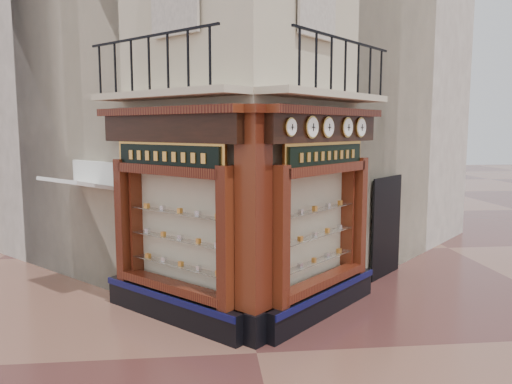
{
  "coord_description": "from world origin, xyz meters",
  "views": [
    {
      "loc": [
        -0.79,
        -7.6,
        3.59
      ],
      "look_at": [
        0.2,
        2.0,
        2.37
      ],
      "focal_mm": 35.0,
      "sensor_mm": 36.0,
      "label": 1
    }
  ],
  "objects": [
    {
      "name": "signboard_left",
      "position": [
        -1.46,
        1.51,
        3.1
      ],
      "size": [
        2.05,
        2.05,
        0.55
      ],
      "rotation": [
        0.0,
        0.0,
        2.36
      ],
      "color": "gold",
      "rests_on": "ground"
    },
    {
      "name": "shopfront_left",
      "position": [
        -1.41,
        1.57,
        1.98
      ],
      "size": [
        2.86,
        2.86,
        3.98
      ],
      "rotation": [
        0.0,
        0.0,
        2.36
      ],
      "color": "black",
      "rests_on": "ground"
    },
    {
      "name": "main_building",
      "position": [
        0.0,
        6.16,
        6.0
      ],
      "size": [
        11.31,
        11.31,
        12.0
      ],
      "primitive_type": "cube",
      "rotation": [
        0.0,
        0.0,
        0.79
      ],
      "color": "#C2B697",
      "rests_on": "ground"
    },
    {
      "name": "clock_a",
      "position": [
        0.61,
        0.51,
        3.62
      ],
      "size": [
        0.26,
        0.26,
        0.31
      ],
      "rotation": [
        0.0,
        0.0,
        0.79
      ],
      "color": "#B48B3C",
      "rests_on": "ground"
    },
    {
      "name": "ground",
      "position": [
        0.0,
        0.0,
        0.0
      ],
      "size": [
        80.0,
        80.0,
        0.0
      ],
      "primitive_type": "plane",
      "color": "#4A2622",
      "rests_on": "ground"
    },
    {
      "name": "clock_b",
      "position": [
        1.06,
        0.96,
        3.62
      ],
      "size": [
        0.31,
        0.31,
        0.39
      ],
      "rotation": [
        0.0,
        0.0,
        0.79
      ],
      "color": "#B48B3C",
      "rests_on": "ground"
    },
    {
      "name": "corner_pilaster",
      "position": [
        0.0,
        0.5,
        1.95
      ],
      "size": [
        0.85,
        0.85,
        3.98
      ],
      "rotation": [
        0.0,
        0.0,
        0.79
      ],
      "color": "black",
      "rests_on": "ground"
    },
    {
      "name": "clock_c",
      "position": [
        1.44,
        1.34,
        3.62
      ],
      "size": [
        0.31,
        0.31,
        0.39
      ],
      "rotation": [
        0.0,
        0.0,
        0.79
      ],
      "color": "#B48B3C",
      "rests_on": "ground"
    },
    {
      "name": "neighbour_right",
      "position": [
        2.47,
        8.63,
        5.5
      ],
      "size": [
        11.31,
        11.31,
        11.0
      ],
      "primitive_type": "cube",
      "rotation": [
        0.0,
        0.0,
        0.79
      ],
      "color": "beige",
      "rests_on": "ground"
    },
    {
      "name": "clock_e",
      "position": [
        2.34,
        2.23,
        3.62
      ],
      "size": [
        0.32,
        0.32,
        0.4
      ],
      "rotation": [
        0.0,
        0.0,
        0.79
      ],
      "color": "#B48B3C",
      "rests_on": "ground"
    },
    {
      "name": "neighbour_left",
      "position": [
        -2.47,
        8.63,
        5.5
      ],
      "size": [
        11.31,
        11.31,
        11.0
      ],
      "primitive_type": "cube",
      "rotation": [
        0.0,
        0.0,
        0.79
      ],
      "color": "beige",
      "rests_on": "ground"
    },
    {
      "name": "awning",
      "position": [
        -3.53,
        3.33,
        0.0
      ],
      "size": [
        1.79,
        1.79,
        0.28
      ],
      "primitive_type": null,
      "rotation": [
        0.22,
        0.0,
        2.36
      ],
      "color": "white",
      "rests_on": "ground"
    },
    {
      "name": "clock_d",
      "position": [
        1.95,
        1.84,
        3.62
      ],
      "size": [
        0.31,
        0.31,
        0.39
      ],
      "rotation": [
        0.0,
        0.0,
        0.79
      ],
      "color": "#B48B3C",
      "rests_on": "ground"
    },
    {
      "name": "shopfront_right",
      "position": [
        1.41,
        1.57,
        1.98
      ],
      "size": [
        2.86,
        2.86,
        3.98
      ],
      "rotation": [
        0.0,
        0.0,
        0.79
      ],
      "color": "black",
      "rests_on": "ground"
    },
    {
      "name": "signboard_right",
      "position": [
        1.46,
        1.51,
        3.1
      ],
      "size": [
        1.92,
        1.92,
        0.51
      ],
      "rotation": [
        0.0,
        0.0,
        0.79
      ],
      "color": "gold",
      "rests_on": "ground"
    },
    {
      "name": "balcony",
      "position": [
        0.0,
        1.49,
        4.22
      ],
      "size": [
        5.94,
        2.97,
        1.03
      ],
      "color": "#C2B697",
      "rests_on": "ground"
    }
  ]
}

